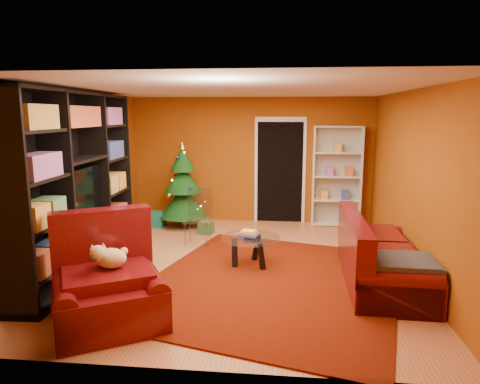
# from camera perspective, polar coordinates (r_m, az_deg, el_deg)

# --- Properties ---
(floor) EXTENTS (5.00, 5.50, 0.05)m
(floor) POSITION_cam_1_polar(r_m,az_deg,el_deg) (6.60, -0.36, -9.85)
(floor) COLOR #AF663B
(floor) RESTS_ON ground
(ceiling) EXTENTS (5.00, 5.50, 0.05)m
(ceiling) POSITION_cam_1_polar(r_m,az_deg,el_deg) (6.20, -0.39, 13.79)
(ceiling) COLOR silver
(ceiling) RESTS_ON wall_back
(wall_back) EXTENTS (5.00, 0.05, 2.60)m
(wall_back) POSITION_cam_1_polar(r_m,az_deg,el_deg) (9.01, 1.54, 4.26)
(wall_back) COLOR #96480C
(wall_back) RESTS_ON ground
(wall_left) EXTENTS (0.05, 5.50, 2.60)m
(wall_left) POSITION_cam_1_polar(r_m,az_deg,el_deg) (7.00, -21.40, 1.81)
(wall_left) COLOR #96480C
(wall_left) RESTS_ON ground
(wall_right) EXTENTS (0.05, 5.50, 2.60)m
(wall_right) POSITION_cam_1_polar(r_m,az_deg,el_deg) (6.50, 22.36, 1.13)
(wall_right) COLOR #96480C
(wall_right) RESTS_ON ground
(doorway) EXTENTS (1.06, 0.60, 2.16)m
(doorway) POSITION_cam_1_polar(r_m,az_deg,el_deg) (8.97, 5.34, 2.58)
(doorway) COLOR black
(doorway) RESTS_ON floor
(rug) EXTENTS (4.07, 4.45, 0.02)m
(rug) POSITION_cam_1_polar(r_m,az_deg,el_deg) (5.94, 4.23, -11.86)
(rug) COLOR #581303
(rug) RESTS_ON floor
(media_unit) EXTENTS (0.64, 3.36, 2.56)m
(media_unit) POSITION_cam_1_polar(r_m,az_deg,el_deg) (6.55, -20.97, 1.13)
(media_unit) COLOR black
(media_unit) RESTS_ON floor
(christmas_tree) EXTENTS (1.09, 1.09, 1.74)m
(christmas_tree) POSITION_cam_1_polar(r_m,az_deg,el_deg) (8.66, -7.58, 0.88)
(christmas_tree) COLOR #0D3A12
(christmas_tree) RESTS_ON floor
(gift_box_teal) EXTENTS (0.30, 0.30, 0.30)m
(gift_box_teal) POSITION_cam_1_polar(r_m,az_deg,el_deg) (8.87, -11.00, -3.57)
(gift_box_teal) COLOR #126862
(gift_box_teal) RESTS_ON floor
(gift_box_green) EXTENTS (0.30, 0.30, 0.24)m
(gift_box_green) POSITION_cam_1_polar(r_m,az_deg,el_deg) (8.20, -4.55, -4.77)
(gift_box_green) COLOR #2A6333
(gift_box_green) RESTS_ON floor
(gift_box_red) EXTENTS (0.28, 0.28, 0.23)m
(gift_box_red) POSITION_cam_1_polar(r_m,az_deg,el_deg) (9.21, -6.54, -3.16)
(gift_box_red) COLOR maroon
(gift_box_red) RESTS_ON floor
(white_bookshelf) EXTENTS (0.96, 0.35, 2.08)m
(white_bookshelf) POSITION_cam_1_polar(r_m,az_deg,el_deg) (8.88, 12.75, 2.04)
(white_bookshelf) COLOR white
(white_bookshelf) RESTS_ON floor
(armchair) EXTENTS (1.67, 1.67, 0.96)m
(armchair) POSITION_cam_1_polar(r_m,az_deg,el_deg) (4.92, -17.18, -11.25)
(armchair) COLOR #4B080B
(armchair) RESTS_ON rug
(dog) EXTENTS (0.50, 0.46, 0.31)m
(dog) POSITION_cam_1_polar(r_m,az_deg,el_deg) (4.90, -16.81, -8.44)
(dog) COLOR beige
(dog) RESTS_ON armchair
(sofa) EXTENTS (1.04, 2.19, 0.93)m
(sofa) POSITION_cam_1_polar(r_m,az_deg,el_deg) (6.07, 18.55, -7.33)
(sofa) COLOR #4B080B
(sofa) RESTS_ON rug
(coffee_table) EXTENTS (1.10, 1.10, 0.55)m
(coffee_table) POSITION_cam_1_polar(r_m,az_deg,el_deg) (6.45, 1.45, -7.90)
(coffee_table) COLOR gray
(coffee_table) RESTS_ON rug
(acrylic_chair) EXTENTS (0.46, 0.50, 0.88)m
(acrylic_chair) POSITION_cam_1_polar(r_m,az_deg,el_deg) (7.48, -5.65, -3.73)
(acrylic_chair) COLOR #66605B
(acrylic_chair) RESTS_ON rug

